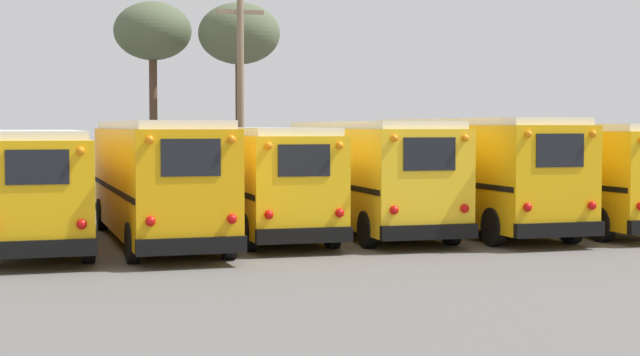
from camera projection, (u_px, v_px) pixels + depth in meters
name	position (u px, v px, depth m)	size (l,w,h in m)	color
ground_plane	(318.00, 235.00, 27.92)	(160.00, 160.00, 0.00)	#5B5956
school_bus_0	(34.00, 183.00, 25.04)	(2.69, 9.87, 2.98)	#EAAA0F
school_bus_1	(157.00, 177.00, 25.85)	(2.62, 10.29, 3.22)	#E5A00C
school_bus_2	(260.00, 177.00, 27.93)	(2.88, 10.29, 3.05)	yellow
school_bus_3	(367.00, 173.00, 28.48)	(3.05, 10.01, 3.22)	yellow
school_bus_4	(470.00, 170.00, 29.06)	(2.82, 10.52, 3.32)	#EAAA0F
school_bus_5	(570.00, 172.00, 29.59)	(2.59, 9.45, 3.16)	#EAAA0F
utility_pole	(241.00, 92.00, 36.84)	(1.80, 0.26, 8.39)	#75604C
bare_tree_0	(239.00, 36.00, 43.01)	(3.60, 3.60, 8.52)	#473323
bare_tree_1	(153.00, 33.00, 43.88)	(3.48, 3.48, 8.67)	#473323
fence_line	(254.00, 185.00, 34.61)	(23.61, 0.06, 1.42)	#939399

